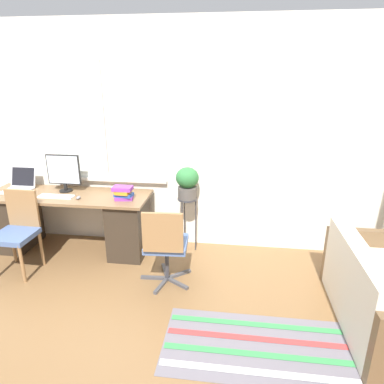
# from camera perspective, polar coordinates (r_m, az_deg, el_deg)

# --- Properties ---
(ground_plane) EXTENTS (14.00, 14.00, 0.00)m
(ground_plane) POSITION_cam_1_polar(r_m,az_deg,el_deg) (4.12, -12.46, -11.88)
(ground_plane) COLOR brown
(wall_back_with_window) EXTENTS (9.00, 0.12, 2.70)m
(wall_back_with_window) POSITION_cam_1_polar(r_m,az_deg,el_deg) (4.29, -10.74, 8.90)
(wall_back_with_window) COLOR white
(wall_back_with_window) RESTS_ON ground_plane
(desk) EXTENTS (1.95, 0.63, 0.73)m
(desk) POSITION_cam_1_polar(r_m,az_deg,el_deg) (4.46, -19.57, -4.48)
(desk) COLOR brown
(desk) RESTS_ON ground_plane
(laptop) EXTENTS (0.33, 0.34, 0.26)m
(laptop) POSITION_cam_1_polar(r_m,az_deg,el_deg) (4.73, -26.86, 0.97)
(laptop) COLOR #B7B7BC
(laptop) RESTS_ON desk
(monitor) EXTENTS (0.41, 0.15, 0.46)m
(monitor) POSITION_cam_1_polar(r_m,az_deg,el_deg) (4.40, -20.59, 3.17)
(monitor) COLOR black
(monitor) RESTS_ON desk
(keyboard) EXTENTS (0.41, 0.12, 0.02)m
(keyboard) POSITION_cam_1_polar(r_m,az_deg,el_deg) (4.29, -21.69, -0.70)
(keyboard) COLOR silver
(keyboard) RESTS_ON desk
(mouse) EXTENTS (0.04, 0.07, 0.04)m
(mouse) POSITION_cam_1_polar(r_m,az_deg,el_deg) (4.13, -18.40, -0.91)
(mouse) COLOR slate
(mouse) RESTS_ON desk
(book_stack) EXTENTS (0.22, 0.17, 0.16)m
(book_stack) POSITION_cam_1_polar(r_m,az_deg,el_deg) (3.96, -11.38, -0.14)
(book_stack) COLOR purple
(book_stack) RESTS_ON desk
(desk_chair_wooden) EXTENTS (0.42, 0.43, 0.90)m
(desk_chair_wooden) POSITION_cam_1_polar(r_m,az_deg,el_deg) (4.21, -27.13, -5.60)
(desk_chair_wooden) COLOR olive
(desk_chair_wooden) RESTS_ON ground_plane
(office_chair_swivel) EXTENTS (0.54, 0.56, 0.86)m
(office_chair_swivel) POSITION_cam_1_polar(r_m,az_deg,el_deg) (3.51, -4.45, -8.69)
(office_chair_swivel) COLOR #47474C
(office_chair_swivel) RESTS_ON ground_plane
(couch_loveseat) EXTENTS (0.73, 1.44, 0.74)m
(couch_loveseat) POSITION_cam_1_polar(r_m,az_deg,el_deg) (3.49, 29.15, -15.17)
(couch_loveseat) COLOR silver
(couch_loveseat) RESTS_ON ground_plane
(plant_stand) EXTENTS (0.24, 0.24, 0.69)m
(plant_stand) POSITION_cam_1_polar(r_m,az_deg,el_deg) (4.12, -0.77, -2.31)
(plant_stand) COLOR #333338
(plant_stand) RESTS_ON ground_plane
(potted_plant) EXTENTS (0.27, 0.27, 0.37)m
(potted_plant) POSITION_cam_1_polar(r_m,az_deg,el_deg) (4.02, -0.79, 1.70)
(potted_plant) COLOR #514C47
(potted_plant) RESTS_ON plant_stand
(floor_rug_striped) EXTENTS (1.51, 0.77, 0.01)m
(floor_rug_striped) POSITION_cam_1_polar(r_m,az_deg,el_deg) (3.08, 10.57, -23.98)
(floor_rug_striped) COLOR slate
(floor_rug_striped) RESTS_ON ground_plane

